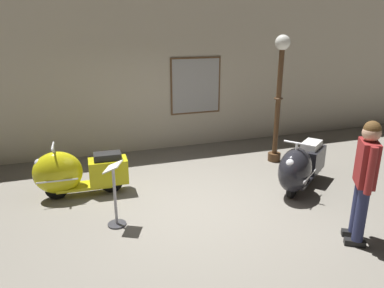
# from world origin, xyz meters

# --- Properties ---
(ground_plane) EXTENTS (60.00, 60.00, 0.00)m
(ground_plane) POSITION_xyz_m (0.00, 0.00, 0.00)
(ground_plane) COLOR slate
(showroom_back_wall) EXTENTS (18.00, 0.24, 3.59)m
(showroom_back_wall) POSITION_xyz_m (0.01, 3.36, 1.79)
(showroom_back_wall) COLOR #BCB29E
(showroom_back_wall) RESTS_ON ground
(scooter_0) EXTENTS (1.62, 0.55, 0.98)m
(scooter_0) POSITION_xyz_m (-1.85, 1.17, 0.45)
(scooter_0) COLOR black
(scooter_0) RESTS_ON ground
(scooter_1) EXTENTS (1.61, 1.38, 1.02)m
(scooter_1) POSITION_xyz_m (2.03, 0.09, 0.46)
(scooter_1) COLOR black
(scooter_1) RESTS_ON ground
(lamppost) EXTENTS (0.31, 0.31, 2.73)m
(lamppost) POSITION_xyz_m (2.43, 1.60, 1.60)
(lamppost) COLOR #472D19
(lamppost) RESTS_ON ground
(visitor_0) EXTENTS (0.42, 0.52, 1.75)m
(visitor_0) POSITION_xyz_m (1.82, -1.57, 1.01)
(visitor_0) COLOR black
(visitor_0) RESTS_ON ground
(info_stanchion) EXTENTS (0.33, 0.38, 1.01)m
(info_stanchion) POSITION_xyz_m (-1.30, -0.06, 0.42)
(info_stanchion) COLOR #333338
(info_stanchion) RESTS_ON ground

